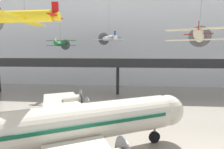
{
  "coord_description": "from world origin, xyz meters",
  "views": [
    {
      "loc": [
        2.18,
        -12.58,
        10.43
      ],
      "look_at": [
        0.11,
        11.33,
        7.12
      ],
      "focal_mm": 28.0,
      "sensor_mm": 36.0,
      "label": 1
    }
  ],
  "objects": [
    {
      "name": "mezzanine_walkway",
      "position": [
        0.0,
        27.45,
        7.06
      ],
      "size": [
        110.0,
        3.2,
        8.68
      ],
      "color": "black",
      "rests_on": "ground"
    },
    {
      "name": "airliner_silver_main",
      "position": [
        -3.81,
        2.09,
        3.6
      ],
      "size": [
        25.8,
        30.35,
        10.45
      ],
      "rotation": [
        0.0,
        0.0,
        0.45
      ],
      "color": "beige",
      "rests_on": "ground"
    },
    {
      "name": "suspended_plane_yellow_lowwing",
      "position": [
        -8.6,
        5.61,
        13.96
      ],
      "size": [
        7.32,
        8.99,
        8.8
      ],
      "rotation": [
        0.0,
        0.0,
        3.2
      ],
      "color": "yellow"
    },
    {
      "name": "suspended_plane_white_twin",
      "position": [
        -2.17,
        29.37,
        13.3
      ],
      "size": [
        7.94,
        7.17,
        9.38
      ],
      "rotation": [
        0.0,
        0.0,
        2.11
      ],
      "color": "silver"
    },
    {
      "name": "hangar_back_wall",
      "position": [
        0.0,
        40.07,
        13.38
      ],
      "size": [
        140.0,
        3.0,
        26.75
      ],
      "color": "silver",
      "rests_on": "ground"
    },
    {
      "name": "suspended_plane_cream_biplane",
      "position": [
        9.23,
        5.68,
        11.9
      ],
      "size": [
        6.36,
        5.53,
        10.35
      ],
      "rotation": [
        0.0,
        0.0,
        1.17
      ],
      "color": "beige"
    },
    {
      "name": "suspended_plane_green_biplane",
      "position": [
        -13.74,
        28.72,
        12.06
      ],
      "size": [
        7.25,
        5.91,
        10.57
      ],
      "rotation": [
        0.0,
        0.0,
        1.52
      ],
      "color": "#1E6B33"
    }
  ]
}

